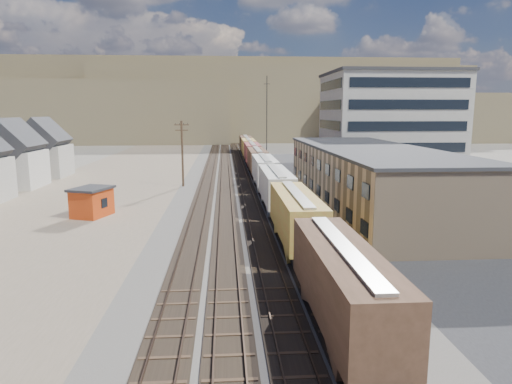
{
  "coord_description": "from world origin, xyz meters",
  "views": [
    {
      "loc": [
        -2.1,
        -27.61,
        11.34
      ],
      "look_at": [
        1.15,
        19.55,
        3.0
      ],
      "focal_mm": 32.0,
      "sensor_mm": 36.0,
      "label": 1
    }
  ],
  "objects": [
    {
      "name": "warehouse",
      "position": [
        14.98,
        25.0,
        3.65
      ],
      "size": [
        12.4,
        40.4,
        7.25
      ],
      "color": "tan",
      "rests_on": "ground"
    },
    {
      "name": "office_tower",
      "position": [
        27.95,
        54.95,
        9.26
      ],
      "size": [
        22.6,
        18.6,
        18.45
      ],
      "color": "#9E998E",
      "rests_on": "ground"
    },
    {
      "name": "maintenance_shed",
      "position": [
        -16.64,
        22.31,
        1.65
      ],
      "size": [
        4.69,
        5.3,
        3.23
      ],
      "color": "#CE4013",
      "rests_on": "ground"
    },
    {
      "name": "utility_pole_north",
      "position": [
        -8.5,
        42.0,
        5.3
      ],
      "size": [
        2.2,
        0.32,
        10.0
      ],
      "color": "#382619",
      "rests_on": "ground"
    },
    {
      "name": "ballast_bed",
      "position": [
        0.0,
        50.0,
        0.03
      ],
      "size": [
        18.0,
        200.0,
        0.06
      ],
      "primitive_type": "cube",
      "color": "#4C4742",
      "rests_on": "ground"
    },
    {
      "name": "hills_north",
      "position": [
        0.17,
        167.92,
        14.1
      ],
      "size": [
        265.0,
        80.0,
        32.0
      ],
      "color": "brown",
      "rests_on": "ground"
    },
    {
      "name": "parked_car_blue",
      "position": [
        23.9,
        39.6,
        0.71
      ],
      "size": [
        5.26,
        5.35,
        1.43
      ],
      "primitive_type": "imported",
      "rotation": [
        0.0,
        0.0,
        0.76
      ],
      "color": "navy",
      "rests_on": "ground"
    },
    {
      "name": "freight_train",
      "position": [
        3.8,
        47.21,
        2.79
      ],
      "size": [
        3.0,
        119.74,
        4.46
      ],
      "color": "black",
      "rests_on": "ground"
    },
    {
      "name": "asphalt_lot",
      "position": [
        22.0,
        35.0,
        0.02
      ],
      "size": [
        26.0,
        120.0,
        0.04
      ],
      "primitive_type": "cube",
      "color": "#232326",
      "rests_on": "ground"
    },
    {
      "name": "rail_tracks",
      "position": [
        -0.55,
        50.0,
        0.11
      ],
      "size": [
        11.4,
        200.0,
        0.24
      ],
      "color": "black",
      "rests_on": "ground"
    },
    {
      "name": "parked_car_far",
      "position": [
        26.98,
        52.56,
        0.72
      ],
      "size": [
        2.19,
        4.39,
        1.44
      ],
      "primitive_type": "imported",
      "rotation": [
        0.0,
        0.0,
        0.12
      ],
      "color": "white",
      "rests_on": "ground"
    },
    {
      "name": "dirt_yard",
      "position": [
        -20.0,
        40.0,
        0.01
      ],
      "size": [
        24.0,
        180.0,
        0.03
      ],
      "primitive_type": "cube",
      "color": "#71634E",
      "rests_on": "ground"
    },
    {
      "name": "radio_mast",
      "position": [
        6.0,
        60.0,
        9.12
      ],
      "size": [
        1.2,
        0.16,
        18.0
      ],
      "color": "black",
      "rests_on": "ground"
    },
    {
      "name": "ground",
      "position": [
        0.0,
        0.0,
        0.0
      ],
      "size": [
        300.0,
        300.0,
        0.0
      ],
      "primitive_type": "plane",
      "color": "#6B6356",
      "rests_on": "ground"
    }
  ]
}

